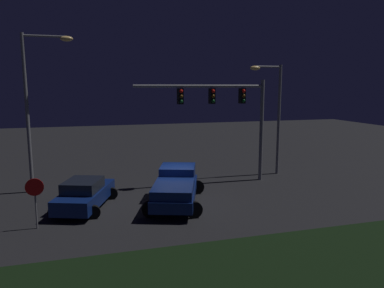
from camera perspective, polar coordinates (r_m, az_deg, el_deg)
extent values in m
plane|color=black|center=(20.02, -2.52, -8.72)|extent=(80.00, 80.00, 0.00)
cube|color=black|center=(12.23, 7.91, -20.68)|extent=(21.21, 6.18, 0.10)
cube|color=navy|center=(19.11, -2.53, -7.47)|extent=(3.64, 5.76, 0.55)
cube|color=navy|center=(20.07, -2.23, -4.60)|extent=(2.36, 2.39, 0.85)
cube|color=black|center=(20.04, -2.23, -4.24)|extent=(2.16, 2.01, 0.51)
cube|color=navy|center=(17.94, -2.87, -6.91)|extent=(2.79, 3.48, 0.45)
cylinder|color=black|center=(21.16, -4.83, -6.64)|extent=(0.80, 0.22, 0.80)
cylinder|color=black|center=(20.98, 0.79, -6.74)|extent=(0.80, 0.22, 0.80)
cylinder|color=black|center=(17.48, -6.55, -10.05)|extent=(0.80, 0.22, 0.80)
cylinder|color=black|center=(17.28, 0.31, -10.23)|extent=(0.80, 0.22, 0.80)
cube|color=navy|center=(19.36, -16.32, -7.81)|extent=(3.18, 4.75, 0.70)
cube|color=black|center=(18.97, -16.66, -6.22)|extent=(2.18, 2.42, 0.55)
cylinder|color=black|center=(21.10, -17.26, -7.29)|extent=(0.64, 0.22, 0.64)
cylinder|color=black|center=(20.52, -12.42, -7.55)|extent=(0.64, 0.22, 0.64)
cylinder|color=black|center=(18.48, -20.61, -9.79)|extent=(0.64, 0.22, 0.64)
cylinder|color=black|center=(17.81, -15.12, -10.22)|extent=(0.64, 0.22, 0.64)
cylinder|color=slate|center=(24.05, 10.76, 2.05)|extent=(0.24, 0.24, 6.50)
cylinder|color=slate|center=(22.34, 1.42, 9.02)|extent=(8.20, 0.18, 0.18)
cube|color=black|center=(23.29, 7.82, 7.46)|extent=(0.32, 0.44, 0.95)
sphere|color=red|center=(23.08, 8.07, 8.19)|extent=(0.22, 0.22, 0.22)
sphere|color=#59380A|center=(23.08, 8.05, 7.44)|extent=(0.22, 0.22, 0.22)
sphere|color=#0C4719|center=(23.09, 8.04, 6.70)|extent=(0.22, 0.22, 0.22)
cube|color=black|center=(22.56, 3.13, 7.48)|extent=(0.32, 0.44, 0.95)
sphere|color=red|center=(22.34, 3.33, 8.24)|extent=(0.22, 0.22, 0.22)
sphere|color=#59380A|center=(22.35, 3.32, 7.47)|extent=(0.22, 0.22, 0.22)
sphere|color=#0C4719|center=(22.36, 3.31, 6.70)|extent=(0.22, 0.22, 0.22)
cube|color=black|center=(21.99, -1.85, 7.45)|extent=(0.32, 0.44, 0.95)
sphere|color=red|center=(21.76, -1.70, 8.23)|extent=(0.22, 0.22, 0.22)
sphere|color=#59380A|center=(21.77, -1.70, 7.44)|extent=(0.22, 0.22, 0.22)
sphere|color=#0C4719|center=(21.78, -1.69, 6.65)|extent=(0.22, 0.22, 0.22)
cylinder|color=slate|center=(22.66, -24.29, 4.16)|extent=(0.20, 0.20, 8.99)
cylinder|color=slate|center=(22.63, -22.02, 15.34)|extent=(2.31, 0.12, 0.12)
ellipsoid|color=#F9CC72|center=(22.54, -18.98, 15.27)|extent=(0.70, 0.44, 0.30)
cylinder|color=slate|center=(25.98, 13.37, 3.62)|extent=(0.20, 0.20, 7.53)
cylinder|color=slate|center=(25.46, 11.78, 11.72)|extent=(1.89, 0.12, 0.12)
ellipsoid|color=#F9CC72|center=(25.03, 9.81, 11.60)|extent=(0.70, 0.44, 0.30)
cylinder|color=slate|center=(17.22, -23.20, -8.59)|extent=(0.07, 0.07, 2.20)
cylinder|color=#B20C0F|center=(16.99, -23.37, -6.20)|extent=(0.76, 0.03, 0.76)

